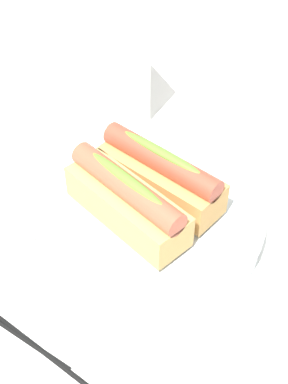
% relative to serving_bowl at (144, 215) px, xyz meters
% --- Properties ---
extents(ground_plane, '(2.40, 2.40, 0.00)m').
position_rel_serving_bowl_xyz_m(ground_plane, '(-0.02, 0.02, -0.02)').
color(ground_plane, white).
extents(serving_bowl, '(0.27, 0.27, 0.04)m').
position_rel_serving_bowl_xyz_m(serving_bowl, '(0.00, 0.00, 0.00)').
color(serving_bowl, silver).
rests_on(serving_bowl, ground_plane).
extents(hotdog_front, '(0.15, 0.06, 0.06)m').
position_rel_serving_bowl_xyz_m(hotdog_front, '(0.00, -0.03, 0.04)').
color(hotdog_front, tan).
rests_on(hotdog_front, serving_bowl).
extents(hotdog_back, '(0.16, 0.07, 0.06)m').
position_rel_serving_bowl_xyz_m(hotdog_back, '(-0.00, 0.03, 0.04)').
color(hotdog_back, tan).
rests_on(hotdog_back, serving_bowl).
extents(napkin_box, '(0.12, 0.07, 0.15)m').
position_rel_serving_bowl_xyz_m(napkin_box, '(-0.21, 0.13, 0.06)').
color(napkin_box, white).
rests_on(napkin_box, ground_plane).
extents(chopstick_near, '(0.22, 0.06, 0.01)m').
position_rel_serving_bowl_xyz_m(chopstick_near, '(0.02, -0.19, -0.02)').
color(chopstick_near, black).
rests_on(chopstick_near, ground_plane).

